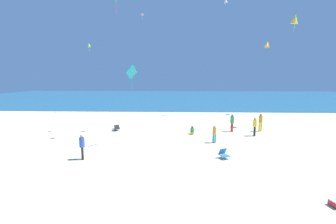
{
  "coord_description": "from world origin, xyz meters",
  "views": [
    {
      "loc": [
        0.64,
        -9.67,
        5.17
      ],
      "look_at": [
        0.0,
        5.48,
        3.01
      ],
      "focal_mm": 25.25,
      "sensor_mm": 36.0,
      "label": 1
    }
  ],
  "objects_px": {
    "kite_white": "(225,1)",
    "kite_yellow": "(295,19)",
    "person_3": "(232,122)",
    "person_1": "(261,121)",
    "kite_lime": "(89,45)",
    "kite_green": "(116,3)",
    "kite_teal": "(132,73)",
    "person_4": "(192,131)",
    "beach_chair_mid_beach": "(224,154)",
    "cooler_box": "(336,204)",
    "person_2": "(82,145)",
    "beach_chair_far_left": "(116,128)",
    "person_5": "(255,125)",
    "kite_orange": "(267,44)",
    "kite_pink": "(142,15)",
    "person_0": "(214,133)"
  },
  "relations": [
    {
      "from": "kite_white",
      "to": "kite_green",
      "type": "distance_m",
      "value": 16.59
    },
    {
      "from": "beach_chair_mid_beach",
      "to": "kite_green",
      "type": "height_order",
      "value": "kite_green"
    },
    {
      "from": "person_0",
      "to": "person_4",
      "type": "xyz_separation_m",
      "value": [
        -1.6,
        2.99,
        -0.56
      ]
    },
    {
      "from": "beach_chair_mid_beach",
      "to": "cooler_box",
      "type": "bearing_deg",
      "value": 4.4
    },
    {
      "from": "beach_chair_mid_beach",
      "to": "kite_teal",
      "type": "relative_size",
      "value": 0.43
    },
    {
      "from": "person_3",
      "to": "kite_orange",
      "type": "relative_size",
      "value": 1.23
    },
    {
      "from": "person_1",
      "to": "kite_pink",
      "type": "height_order",
      "value": "kite_pink"
    },
    {
      "from": "kite_green",
      "to": "beach_chair_far_left",
      "type": "bearing_deg",
      "value": -130.45
    },
    {
      "from": "kite_teal",
      "to": "kite_green",
      "type": "relative_size",
      "value": 1.39
    },
    {
      "from": "kite_orange",
      "to": "kite_pink",
      "type": "relative_size",
      "value": 1.27
    },
    {
      "from": "person_3",
      "to": "person_5",
      "type": "distance_m",
      "value": 2.33
    },
    {
      "from": "kite_white",
      "to": "kite_teal",
      "type": "relative_size",
      "value": 0.64
    },
    {
      "from": "beach_chair_far_left",
      "to": "person_3",
      "type": "xyz_separation_m",
      "value": [
        11.43,
        0.07,
        0.74
      ]
    },
    {
      "from": "person_3",
      "to": "person_4",
      "type": "height_order",
      "value": "person_3"
    },
    {
      "from": "person_3",
      "to": "kite_teal",
      "type": "distance_m",
      "value": 11.08
    },
    {
      "from": "person_2",
      "to": "cooler_box",
      "type": "bearing_deg",
      "value": 134.28
    },
    {
      "from": "beach_chair_mid_beach",
      "to": "person_5",
      "type": "xyz_separation_m",
      "value": [
        3.95,
        6.23,
        0.68
      ]
    },
    {
      "from": "kite_green",
      "to": "person_4",
      "type": "bearing_deg",
      "value": -10.76
    },
    {
      "from": "beach_chair_mid_beach",
      "to": "kite_pink",
      "type": "relative_size",
      "value": 0.72
    },
    {
      "from": "beach_chair_mid_beach",
      "to": "person_4",
      "type": "xyz_separation_m",
      "value": [
        -1.66,
        6.74,
        -0.02
      ]
    },
    {
      "from": "cooler_box",
      "to": "kite_lime",
      "type": "relative_size",
      "value": 0.45
    },
    {
      "from": "person_0",
      "to": "person_2",
      "type": "xyz_separation_m",
      "value": [
        -9.08,
        -4.35,
        0.11
      ]
    },
    {
      "from": "person_1",
      "to": "kite_yellow",
      "type": "distance_m",
      "value": 11.19
    },
    {
      "from": "person_3",
      "to": "beach_chair_far_left",
      "type": "bearing_deg",
      "value": -12.81
    },
    {
      "from": "person_3",
      "to": "person_1",
      "type": "bearing_deg",
      "value": 173.76
    },
    {
      "from": "kite_white",
      "to": "kite_yellow",
      "type": "distance_m",
      "value": 10.73
    },
    {
      "from": "person_1",
      "to": "person_2",
      "type": "height_order",
      "value": "person_1"
    },
    {
      "from": "kite_white",
      "to": "kite_teal",
      "type": "height_order",
      "value": "kite_white"
    },
    {
      "from": "beach_chair_far_left",
      "to": "kite_orange",
      "type": "relative_size",
      "value": 0.6
    },
    {
      "from": "kite_lime",
      "to": "kite_teal",
      "type": "height_order",
      "value": "kite_lime"
    },
    {
      "from": "beach_chair_mid_beach",
      "to": "person_0",
      "type": "distance_m",
      "value": 3.78
    },
    {
      "from": "cooler_box",
      "to": "beach_chair_far_left",
      "type": "bearing_deg",
      "value": 132.91
    },
    {
      "from": "kite_white",
      "to": "kite_yellow",
      "type": "relative_size",
      "value": 0.66
    },
    {
      "from": "person_4",
      "to": "kite_yellow",
      "type": "bearing_deg",
      "value": 122.86
    },
    {
      "from": "cooler_box",
      "to": "kite_orange",
      "type": "bearing_deg",
      "value": 76.62
    },
    {
      "from": "person_2",
      "to": "kite_pink",
      "type": "relative_size",
      "value": 1.47
    },
    {
      "from": "person_1",
      "to": "kite_pink",
      "type": "relative_size",
      "value": 1.58
    },
    {
      "from": "person_4",
      "to": "kite_teal",
      "type": "relative_size",
      "value": 0.41
    },
    {
      "from": "kite_lime",
      "to": "kite_green",
      "type": "xyz_separation_m",
      "value": [
        7.55,
        -12.86,
        2.04
      ]
    },
    {
      "from": "person_5",
      "to": "kite_orange",
      "type": "xyz_separation_m",
      "value": [
        5.61,
        13.69,
        9.01
      ]
    },
    {
      "from": "person_1",
      "to": "kite_yellow",
      "type": "relative_size",
      "value": 0.96
    },
    {
      "from": "kite_white",
      "to": "kite_yellow",
      "type": "xyz_separation_m",
      "value": [
        5.63,
        -8.04,
        -4.34
      ]
    },
    {
      "from": "person_2",
      "to": "person_4",
      "type": "relative_size",
      "value": 2.16
    },
    {
      "from": "kite_teal",
      "to": "kite_green",
      "type": "bearing_deg",
      "value": 114.63
    },
    {
      "from": "person_3",
      "to": "kite_green",
      "type": "relative_size",
      "value": 1.3
    },
    {
      "from": "cooler_box",
      "to": "person_2",
      "type": "relative_size",
      "value": 0.34
    },
    {
      "from": "kite_teal",
      "to": "person_5",
      "type": "bearing_deg",
      "value": 17.08
    },
    {
      "from": "kite_yellow",
      "to": "person_2",
      "type": "bearing_deg",
      "value": -147.68
    },
    {
      "from": "beach_chair_far_left",
      "to": "kite_green",
      "type": "height_order",
      "value": "kite_green"
    },
    {
      "from": "beach_chair_mid_beach",
      "to": "kite_pink",
      "type": "height_order",
      "value": "kite_pink"
    }
  ]
}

